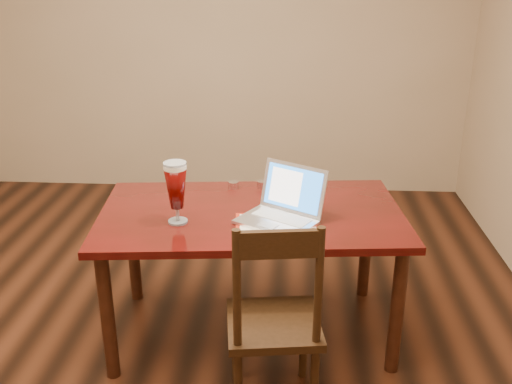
{
  "coord_description": "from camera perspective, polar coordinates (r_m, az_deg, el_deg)",
  "views": [
    {
      "loc": [
        0.74,
        -2.45,
        1.93
      ],
      "look_at": [
        0.57,
        0.19,
        0.87
      ],
      "focal_mm": 40.0,
      "sensor_mm": 36.0,
      "label": 1
    }
  ],
  "objects": [
    {
      "name": "dining_table",
      "position": [
        2.99,
        -0.64,
        -3.29
      ],
      "size": [
        1.65,
        1.03,
        1.05
      ],
      "rotation": [
        0.0,
        0.0,
        0.09
      ],
      "color": "#4A0A09",
      "rests_on": "ground"
    },
    {
      "name": "ground",
      "position": [
        3.2,
        -10.82,
        -15.72
      ],
      "size": [
        5.0,
        5.0,
        0.0
      ],
      "primitive_type": "plane",
      "color": "black",
      "rests_on": "ground"
    },
    {
      "name": "room_shell",
      "position": [
        2.56,
        -13.69,
        17.45
      ],
      "size": [
        4.51,
        5.01,
        2.71
      ],
      "color": "tan",
      "rests_on": "ground"
    },
    {
      "name": "dining_chair",
      "position": [
        2.59,
        1.84,
        -12.88
      ],
      "size": [
        0.46,
        0.45,
        0.97
      ],
      "rotation": [
        0.0,
        0.0,
        0.13
      ],
      "color": "black",
      "rests_on": "ground"
    }
  ]
}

